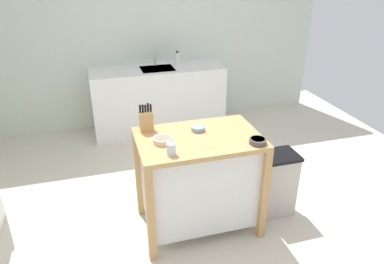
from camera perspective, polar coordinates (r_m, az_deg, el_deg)
ground_plane at (r=3.36m, az=0.89°, el=-15.20°), size 6.14×6.14×0.00m
wall_back at (r=5.11m, az=-7.68°, el=15.46°), size 5.14×0.10×2.60m
kitchen_island at (r=3.11m, az=1.03°, el=-7.33°), size 1.02×0.67×0.90m
knife_block at (r=3.01m, az=-7.37°, el=1.83°), size 0.11×0.09×0.25m
bowl_ceramic_small at (r=3.01m, az=0.97°, el=0.59°), size 0.12×0.12×0.04m
bowl_stoneware_deep at (r=2.82m, az=-4.74°, el=-1.29°), size 0.15×0.15×0.04m
bowl_ceramic_wide at (r=2.84m, az=10.50°, el=-1.41°), size 0.14×0.14×0.04m
drinking_cup at (r=2.63m, az=-3.37°, el=-2.75°), size 0.07×0.07×0.09m
trash_bin at (r=3.47m, az=13.17°, el=-8.01°), size 0.36×0.28×0.63m
sink_counter at (r=5.02m, az=-5.40°, el=5.28°), size 1.80×0.60×0.89m
sink_faucet at (r=4.99m, az=-5.99°, el=11.80°), size 0.02×0.02×0.22m
bottle_spray_cleaner at (r=4.98m, az=-2.35°, el=11.68°), size 0.05×0.05×0.20m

